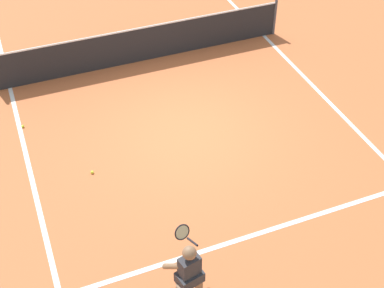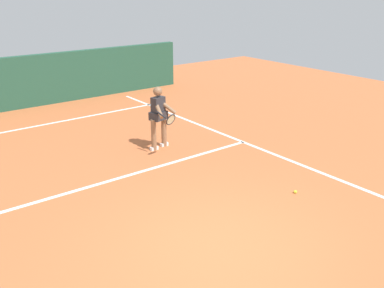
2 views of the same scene
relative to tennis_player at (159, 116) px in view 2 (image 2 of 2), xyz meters
name	(u,v)px [view 2 (image 2 of 2)]	position (x,y,z in m)	size (l,w,h in m)	color
ground_plane	(222,249)	(1.63, 4.19, -0.85)	(26.83, 26.83, 0.00)	#C66638
court_back_wall	(17,83)	(1.63, -5.83, -0.01)	(12.15, 0.24, 1.68)	#23513D
baseline_marking	(44,125)	(1.63, -3.63, -0.84)	(8.15, 0.10, 0.01)	white
service_line_marking	(120,178)	(1.63, 0.94, -0.84)	(7.15, 0.10, 0.01)	white
sideline_left_marking	(355,186)	(-1.95, 4.19, -0.84)	(0.10, 18.64, 0.01)	white
tennis_player	(159,116)	(0.00, 0.00, 0.00)	(0.69, 1.05, 1.55)	#8C6647
tennis_ball_mid	(295,192)	(-0.74, 3.65, -0.81)	(0.07, 0.07, 0.07)	#D1E533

